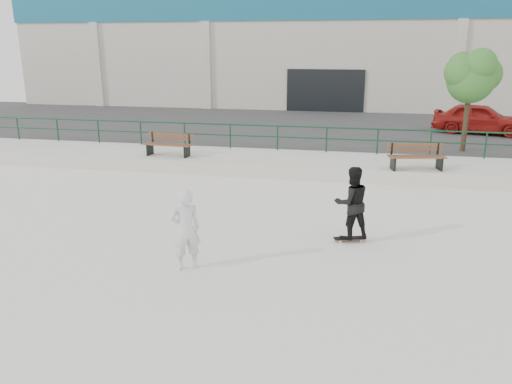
% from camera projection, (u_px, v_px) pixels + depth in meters
% --- Properties ---
extents(ground, '(120.00, 120.00, 0.00)m').
position_uv_depth(ground, '(241.00, 277.00, 10.37)').
color(ground, silver).
rests_on(ground, ground).
extents(ledge, '(30.00, 3.00, 0.50)m').
position_uv_depth(ledge, '(297.00, 164.00, 19.23)').
color(ledge, beige).
rests_on(ledge, ground).
extents(parking_strip, '(60.00, 14.00, 0.50)m').
position_uv_depth(parking_strip, '(316.00, 129.00, 27.23)').
color(parking_strip, '#333333').
rests_on(parking_strip, ground).
extents(railing, '(28.00, 0.06, 1.03)m').
position_uv_depth(railing, '(302.00, 133.00, 20.18)').
color(railing, '#163E25').
rests_on(railing, ledge).
extents(commercial_building, '(44.20, 16.33, 8.00)m').
position_uv_depth(commercial_building, '(334.00, 47.00, 39.16)').
color(commercial_building, beige).
rests_on(commercial_building, ground).
extents(bench_left, '(1.92, 0.67, 0.87)m').
position_uv_depth(bench_left, '(169.00, 145.00, 19.44)').
color(bench_left, brown).
rests_on(bench_left, ledge).
extents(bench_right, '(2.01, 0.95, 0.89)m').
position_uv_depth(bench_right, '(416.00, 157.00, 17.25)').
color(bench_right, brown).
rests_on(bench_right, ledge).
extents(tree, '(2.29, 2.04, 4.07)m').
position_uv_depth(tree, '(472.00, 75.00, 19.56)').
color(tree, '#423221').
rests_on(tree, parking_strip).
extents(red_car, '(4.63, 2.76, 1.48)m').
position_uv_depth(red_car, '(480.00, 118.00, 24.30)').
color(red_car, maroon).
rests_on(red_car, parking_strip).
extents(skateboard, '(0.80, 0.43, 0.09)m').
position_uv_depth(skateboard, '(350.00, 238.00, 12.28)').
color(skateboard, black).
rests_on(skateboard, ground).
extents(standing_skater, '(1.07, 0.97, 1.80)m').
position_uv_depth(standing_skater, '(352.00, 203.00, 12.02)').
color(standing_skater, black).
rests_on(standing_skater, skateboard).
extents(seated_skater, '(0.78, 0.71, 1.78)m').
position_uv_depth(seated_skater, '(185.00, 229.00, 10.57)').
color(seated_skater, silver).
rests_on(seated_skater, ground).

